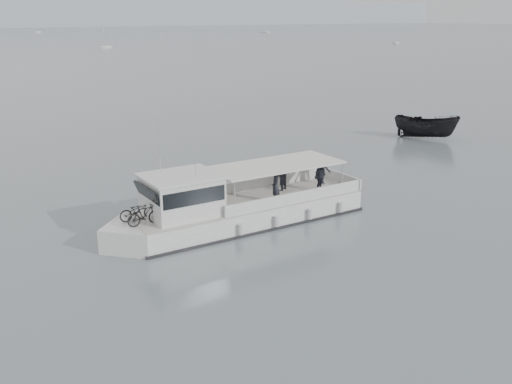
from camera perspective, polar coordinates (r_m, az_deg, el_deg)
ground at (r=26.51m, az=-1.73°, el=-6.24°), size 1400.00×1400.00×0.00m
tour_boat at (r=29.52m, az=-2.87°, el=-1.67°), size 14.70×4.74×6.12m
dark_motorboat at (r=53.28m, az=16.64°, el=6.29°), size 4.63×5.97×2.19m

